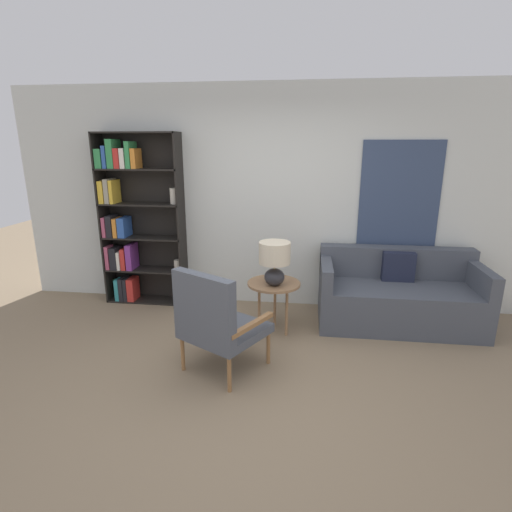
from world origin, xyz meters
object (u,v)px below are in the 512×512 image
Objects in this scene: couch at (398,296)px; side_table at (274,287)px; bookshelf at (132,221)px; armchair at (215,319)px; table_lamp at (275,259)px.

couch reaches higher than side_table.
bookshelf is at bearing 159.85° from side_table.
bookshelf is at bearing 132.00° from armchair.
armchair is (1.43, -1.59, -0.54)m from bookshelf.
side_table is at bearing 97.63° from table_lamp.
armchair is 0.99m from table_lamp.
bookshelf is at bearing 157.71° from table_lamp.
couch is at bearing 16.36° from side_table.
armchair is at bearing -144.36° from couch.
table_lamp is at bearing -22.29° from bookshelf.
bookshelf is 2.06m from side_table.
side_table is at bearing 64.21° from armchair.
bookshelf is at bearing 175.17° from couch.
bookshelf is 3.75× the size of side_table.
couch is 1.46m from side_table.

